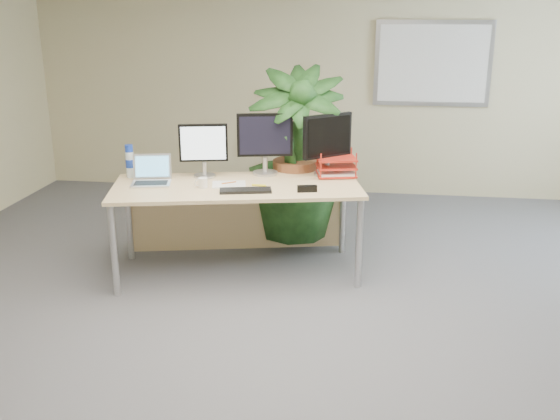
# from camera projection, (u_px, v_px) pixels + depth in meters

# --- Properties ---
(floor) EXTENTS (8.00, 8.00, 0.00)m
(floor) POSITION_uv_depth(u_px,v_px,m) (277.00, 366.00, 3.92)
(floor) COLOR #4A4A50
(floor) RESTS_ON ground
(back_wall) EXTENTS (7.00, 0.04, 2.70)m
(back_wall) POSITION_uv_depth(u_px,v_px,m) (326.00, 80.00, 7.27)
(back_wall) COLOR tan
(back_wall) RESTS_ON floor
(whiteboard) EXTENTS (1.30, 0.04, 0.95)m
(whiteboard) POSITION_uv_depth(u_px,v_px,m) (433.00, 64.00, 7.02)
(whiteboard) COLOR #A8A8AD
(whiteboard) RESTS_ON back_wall
(desk) EXTENTS (2.15, 1.26, 0.77)m
(desk) POSITION_uv_depth(u_px,v_px,m) (237.00, 200.00, 5.25)
(desk) COLOR #D7BC7E
(desk) RESTS_ON floor
(floor_plant) EXTENTS (0.87, 0.87, 1.50)m
(floor_plant) POSITION_uv_depth(u_px,v_px,m) (295.00, 171.00, 5.61)
(floor_plant) COLOR #133312
(floor_plant) RESTS_ON floor
(monitor_left) EXTENTS (0.41, 0.19, 0.45)m
(monitor_left) POSITION_uv_depth(u_px,v_px,m) (204.00, 147.00, 5.25)
(monitor_left) COLOR #ADADB1
(monitor_left) RESTS_ON desk
(monitor_right) EXTENTS (0.47, 0.22, 0.53)m
(monitor_right) POSITION_uv_depth(u_px,v_px,m) (265.00, 140.00, 5.32)
(monitor_right) COLOR #ADADB1
(monitor_right) RESTS_ON desk
(monitor_dark) EXTENTS (0.39, 0.34, 0.53)m
(monitor_dark) POSITION_uv_depth(u_px,v_px,m) (327.00, 141.00, 5.29)
(monitor_dark) COLOR #ADADB1
(monitor_dark) RESTS_ON desk
(laptop) EXTENTS (0.36, 0.34, 0.22)m
(laptop) POSITION_uv_depth(u_px,v_px,m) (152.00, 176.00, 5.13)
(laptop) COLOR silver
(laptop) RESTS_ON desk
(keyboard) EXTENTS (0.42, 0.22, 0.02)m
(keyboard) POSITION_uv_depth(u_px,v_px,m) (246.00, 190.00, 4.89)
(keyboard) COLOR black
(keyboard) RESTS_ON desk
(coffee_mug) EXTENTS (0.11, 0.07, 0.08)m
(coffee_mug) POSITION_uv_depth(u_px,v_px,m) (203.00, 183.00, 4.99)
(coffee_mug) COLOR white
(coffee_mug) RESTS_ON desk
(spiral_notebook) EXTENTS (0.31, 0.26, 0.01)m
(spiral_notebook) POSITION_uv_depth(u_px,v_px,m) (229.00, 184.00, 5.08)
(spiral_notebook) COLOR silver
(spiral_notebook) RESTS_ON desk
(orange_pen) EXTENTS (0.11, 0.08, 0.01)m
(orange_pen) POSITION_uv_depth(u_px,v_px,m) (229.00, 183.00, 5.09)
(orange_pen) COLOR #CD6316
(orange_pen) RESTS_ON spiral_notebook
(yellow_highlighter) EXTENTS (0.12, 0.02, 0.02)m
(yellow_highlighter) POSITION_uv_depth(u_px,v_px,m) (259.00, 185.00, 5.05)
(yellow_highlighter) COLOR yellow
(yellow_highlighter) RESTS_ON desk
(water_bottle) EXTENTS (0.07, 0.07, 0.28)m
(water_bottle) POSITION_uv_depth(u_px,v_px,m) (130.00, 162.00, 5.28)
(water_bottle) COLOR white
(water_bottle) RESTS_ON desk
(letter_tray) EXTENTS (0.37, 0.31, 0.15)m
(letter_tray) POSITION_uv_depth(u_px,v_px,m) (336.00, 168.00, 5.33)
(letter_tray) COLOR #AE2315
(letter_tray) RESTS_ON desk
(stapler) EXTENTS (0.16, 0.07, 0.05)m
(stapler) POSITION_uv_depth(u_px,v_px,m) (307.00, 189.00, 4.89)
(stapler) COLOR black
(stapler) RESTS_ON desk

